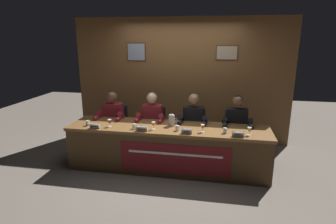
# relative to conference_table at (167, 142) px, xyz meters

# --- Properties ---
(ground_plane) EXTENTS (12.00, 12.00, 0.00)m
(ground_plane) POSITION_rel_conference_table_xyz_m (-0.00, 0.11, -0.51)
(ground_plane) COLOR #70665B
(wall_back_panelled) EXTENTS (4.56, 0.14, 2.60)m
(wall_back_panelled) POSITION_rel_conference_table_xyz_m (-0.00, 1.59, 0.79)
(wall_back_panelled) COLOR brown
(wall_back_panelled) RESTS_ON ground_plane
(conference_table) EXTENTS (3.36, 0.81, 0.75)m
(conference_table) POSITION_rel_conference_table_xyz_m (0.00, 0.00, 0.00)
(conference_table) COLOR brown
(conference_table) RESTS_ON ground_plane
(chair_far_left) EXTENTS (0.44, 0.45, 0.90)m
(chair_far_left) POSITION_rel_conference_table_xyz_m (-1.15, 0.70, -0.08)
(chair_far_left) COLOR black
(chair_far_left) RESTS_ON ground_plane
(panelist_far_left) EXTENTS (0.51, 0.48, 1.23)m
(panelist_far_left) POSITION_rel_conference_table_xyz_m (-1.15, 0.50, 0.20)
(panelist_far_left) COLOR black
(panelist_far_left) RESTS_ON ground_plane
(nameplate_far_left) EXTENTS (0.17, 0.06, 0.08)m
(nameplate_far_left) POSITION_rel_conference_table_xyz_m (-1.17, -0.20, 0.27)
(nameplate_far_left) COLOR white
(nameplate_far_left) RESTS_ON conference_table
(juice_glass_far_left) EXTENTS (0.06, 0.06, 0.12)m
(juice_glass_far_left) POSITION_rel_conference_table_xyz_m (-0.96, -0.07, 0.32)
(juice_glass_far_left) COLOR white
(juice_glass_far_left) RESTS_ON conference_table
(water_cup_far_left) EXTENTS (0.06, 0.06, 0.08)m
(water_cup_far_left) POSITION_rel_conference_table_xyz_m (-1.35, -0.08, 0.27)
(water_cup_far_left) COLOR silver
(water_cup_far_left) RESTS_ON conference_table
(chair_center_left) EXTENTS (0.44, 0.45, 0.90)m
(chair_center_left) POSITION_rel_conference_table_xyz_m (-0.39, 0.70, -0.08)
(chair_center_left) COLOR black
(chair_center_left) RESTS_ON ground_plane
(panelist_center_left) EXTENTS (0.51, 0.48, 1.23)m
(panelist_center_left) POSITION_rel_conference_table_xyz_m (-0.39, 0.50, 0.20)
(panelist_center_left) COLOR black
(panelist_center_left) RESTS_ON ground_plane
(nameplate_center_left) EXTENTS (0.19, 0.06, 0.08)m
(nameplate_center_left) POSITION_rel_conference_table_xyz_m (-0.38, -0.20, 0.27)
(nameplate_center_left) COLOR white
(nameplate_center_left) RESTS_ON conference_table
(juice_glass_center_left) EXTENTS (0.06, 0.06, 0.12)m
(juice_glass_center_left) POSITION_rel_conference_table_xyz_m (-0.21, -0.08, 0.32)
(juice_glass_center_left) COLOR white
(juice_glass_center_left) RESTS_ON conference_table
(water_cup_center_left) EXTENTS (0.06, 0.06, 0.08)m
(water_cup_center_left) POSITION_rel_conference_table_xyz_m (-0.52, -0.11, 0.27)
(water_cup_center_left) COLOR silver
(water_cup_center_left) RESTS_ON conference_table
(chair_center_right) EXTENTS (0.44, 0.45, 0.90)m
(chair_center_right) POSITION_rel_conference_table_xyz_m (0.38, 0.70, -0.08)
(chair_center_right) COLOR black
(chair_center_right) RESTS_ON ground_plane
(panelist_center_right) EXTENTS (0.51, 0.48, 1.23)m
(panelist_center_right) POSITION_rel_conference_table_xyz_m (0.38, 0.50, 0.20)
(panelist_center_right) COLOR black
(panelist_center_right) RESTS_ON ground_plane
(nameplate_center_right) EXTENTS (0.17, 0.06, 0.08)m
(nameplate_center_right) POSITION_rel_conference_table_xyz_m (0.35, -0.19, 0.27)
(nameplate_center_right) COLOR white
(nameplate_center_right) RESTS_ON conference_table
(juice_glass_center_right) EXTENTS (0.06, 0.06, 0.12)m
(juice_glass_center_right) POSITION_rel_conference_table_xyz_m (0.58, -0.07, 0.32)
(juice_glass_center_right) COLOR white
(juice_glass_center_right) RESTS_ON conference_table
(water_cup_center_right) EXTENTS (0.06, 0.06, 0.08)m
(water_cup_center_right) POSITION_rel_conference_table_xyz_m (0.18, -0.07, 0.27)
(water_cup_center_right) COLOR silver
(water_cup_center_right) RESTS_ON conference_table
(chair_far_right) EXTENTS (0.44, 0.45, 0.90)m
(chair_far_right) POSITION_rel_conference_table_xyz_m (1.14, 0.70, -0.08)
(chair_far_right) COLOR black
(chair_far_right) RESTS_ON ground_plane
(panelist_far_right) EXTENTS (0.51, 0.48, 1.23)m
(panelist_far_right) POSITION_rel_conference_table_xyz_m (1.14, 0.50, 0.20)
(panelist_far_right) COLOR black
(panelist_far_right) RESTS_ON ground_plane
(nameplate_far_right) EXTENTS (0.18, 0.06, 0.08)m
(nameplate_far_right) POSITION_rel_conference_table_xyz_m (1.12, -0.20, 0.27)
(nameplate_far_right) COLOR white
(nameplate_far_right) RESTS_ON conference_table
(juice_glass_far_right) EXTENTS (0.06, 0.06, 0.12)m
(juice_glass_far_right) POSITION_rel_conference_table_xyz_m (1.29, -0.09, 0.32)
(juice_glass_far_right) COLOR white
(juice_glass_far_right) RESTS_ON conference_table
(water_cup_far_right) EXTENTS (0.06, 0.06, 0.08)m
(water_cup_far_right) POSITION_rel_conference_table_xyz_m (0.93, -0.06, 0.27)
(water_cup_far_right) COLOR silver
(water_cup_far_right) RESTS_ON conference_table
(water_pitcher_central) EXTENTS (0.15, 0.10, 0.21)m
(water_pitcher_central) POSITION_rel_conference_table_xyz_m (0.05, 0.17, 0.33)
(water_pitcher_central) COLOR silver
(water_pitcher_central) RESTS_ON conference_table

